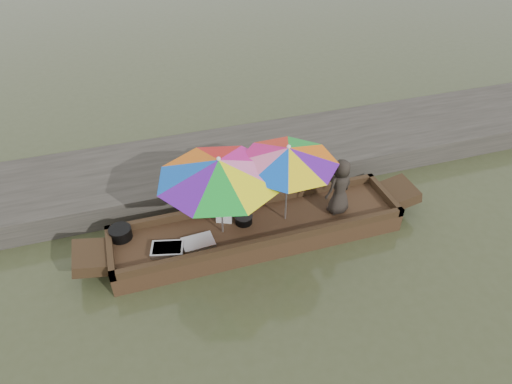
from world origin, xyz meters
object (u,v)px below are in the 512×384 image
object	(u,v)px
tray_crayfish	(167,249)
charcoal_grill	(244,219)
umbrella_bow	(221,197)
umbrella_stern	(287,184)
tray_scallop	(198,242)
cooking_pot	(121,233)
supply_bag	(225,214)
vendor	(340,187)
boat_hull	(258,231)

from	to	relation	value
tray_crayfish	charcoal_grill	size ratio (longest dim) A/B	1.74
umbrella_bow	umbrella_stern	xyz separation A→B (m)	(1.16, 0.00, 0.00)
tray_scallop	charcoal_grill	bearing A→B (deg)	17.88
cooking_pot	supply_bag	world-z (taller)	supply_bag
tray_scallop	vendor	distance (m)	2.67
tray_crayfish	charcoal_grill	bearing A→B (deg)	12.35
boat_hull	charcoal_grill	bearing A→B (deg)	152.00
cooking_pot	supply_bag	distance (m)	1.82
tray_scallop	umbrella_stern	distance (m)	1.81
boat_hull	umbrella_stern	distance (m)	1.08
tray_crayfish	supply_bag	size ratio (longest dim) A/B	1.89
cooking_pot	tray_crayfish	world-z (taller)	cooking_pot
umbrella_bow	umbrella_stern	bearing A→B (deg)	0.00
charcoal_grill	tray_scallop	bearing A→B (deg)	-162.12
supply_bag	umbrella_stern	size ratio (longest dim) A/B	0.17
cooking_pot	vendor	bearing A→B (deg)	-6.97
supply_bag	vendor	size ratio (longest dim) A/B	0.25
boat_hull	cooking_pot	bearing A→B (deg)	170.62
boat_hull	umbrella_stern	bearing A→B (deg)	0.00
boat_hull	umbrella_bow	world-z (taller)	umbrella_bow
charcoal_grill	umbrella_stern	size ratio (longest dim) A/B	0.18
boat_hull	umbrella_bow	bearing A→B (deg)	180.00
umbrella_bow	supply_bag	bearing A→B (deg)	69.09
tray_crayfish	supply_bag	bearing A→B (deg)	23.96
tray_scallop	supply_bag	bearing A→B (deg)	38.72
cooking_pot	vendor	distance (m)	3.91
tray_crayfish	cooking_pot	bearing A→B (deg)	140.71
tray_scallop	umbrella_stern	xyz separation A→B (m)	(1.64, 0.17, 0.74)
cooking_pot	charcoal_grill	size ratio (longest dim) A/B	1.26
tray_crayfish	tray_scallop	size ratio (longest dim) A/B	1.00
charcoal_grill	umbrella_stern	xyz separation A→B (m)	(0.75, -0.12, 0.70)
tray_scallop	charcoal_grill	world-z (taller)	charcoal_grill
charcoal_grill	umbrella_stern	world-z (taller)	umbrella_stern
umbrella_bow	umbrella_stern	size ratio (longest dim) A/B	1.22
tray_crayfish	umbrella_bow	size ratio (longest dim) A/B	0.26
cooking_pot	vendor	world-z (taller)	vendor
boat_hull	cooking_pot	distance (m)	2.39
tray_scallop	boat_hull	bearing A→B (deg)	8.55
cooking_pot	tray_scallop	xyz separation A→B (m)	(1.23, -0.55, -0.07)
cooking_pot	vendor	size ratio (longest dim) A/B	0.35
tray_scallop	cooking_pot	bearing A→B (deg)	155.74
umbrella_bow	vendor	bearing A→B (deg)	-2.23
boat_hull	vendor	distance (m)	1.68
supply_bag	vendor	world-z (taller)	vendor
tray_crayfish	umbrella_stern	world-z (taller)	umbrella_stern
tray_scallop	vendor	xyz separation A→B (m)	(2.62, 0.08, 0.52)
tray_crayfish	umbrella_stern	xyz separation A→B (m)	(2.16, 0.19, 0.73)
tray_scallop	umbrella_stern	size ratio (longest dim) A/B	0.31
umbrella_bow	boat_hull	bearing A→B (deg)	0.00
tray_crayfish	supply_bag	xyz separation A→B (m)	(1.11, 0.49, 0.09)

